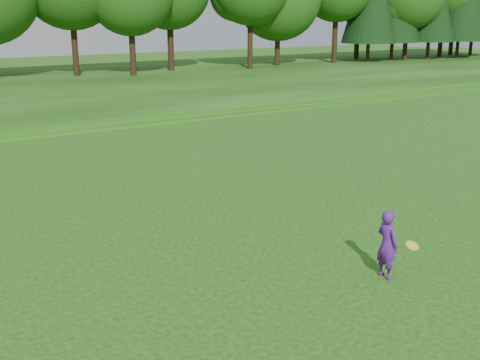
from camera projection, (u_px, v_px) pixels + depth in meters
ground at (313, 325)px, 10.53m from camera, size 140.00×140.00×0.00m
walking_path at (26, 135)px, 26.73m from camera, size 130.00×1.60×0.04m
woman at (387, 244)px, 12.25m from camera, size 0.49×0.90×1.45m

